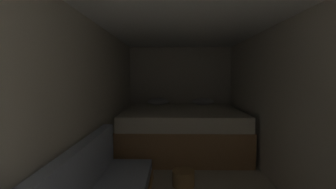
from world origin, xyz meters
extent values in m
cube|color=beige|center=(0.00, 5.08, 1.02)|extent=(2.34, 0.05, 2.04)
cube|color=beige|center=(-1.15, 2.33, 1.02)|extent=(0.05, 5.45, 2.04)
cube|color=beige|center=(1.15, 2.33, 1.02)|extent=(0.05, 5.45, 2.04)
cube|color=white|center=(0.00, 2.33, 2.06)|extent=(2.34, 5.45, 0.05)
cube|color=#9E7247|center=(0.00, 4.12, 0.27)|extent=(2.12, 1.76, 0.54)
cube|color=beige|center=(0.00, 4.12, 0.66)|extent=(2.08, 1.72, 0.24)
ellipsoid|color=white|center=(-0.48, 4.81, 0.85)|extent=(0.47, 0.28, 0.15)
ellipsoid|color=white|center=(0.48, 4.81, 0.85)|extent=(0.47, 0.28, 0.15)
cylinder|color=olive|center=(-0.04, 2.75, 0.10)|extent=(0.28, 0.28, 0.20)
camera|label=1|loc=(-0.19, -0.10, 1.39)|focal=24.72mm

